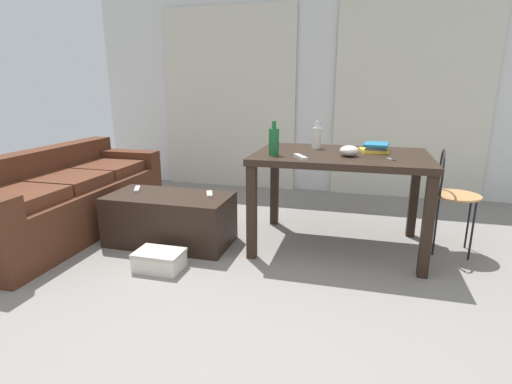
% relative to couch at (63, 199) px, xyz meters
% --- Properties ---
extents(ground_plane, '(8.03, 8.03, 0.00)m').
position_rel_couch_xyz_m(ground_plane, '(2.00, 0.04, -0.30)').
color(ground_plane, gray).
extents(wall_back, '(5.69, 0.10, 2.52)m').
position_rel_couch_xyz_m(wall_back, '(2.00, 2.12, 0.96)').
color(wall_back, silver).
rests_on(wall_back, ground).
extents(curtains, '(3.89, 0.03, 2.24)m').
position_rel_couch_xyz_m(curtains, '(2.00, 2.03, 0.82)').
color(curtains, beige).
rests_on(curtains, ground).
extents(couch, '(0.83, 2.09, 0.73)m').
position_rel_couch_xyz_m(couch, '(0.00, 0.00, 0.00)').
color(couch, '#4C2819').
rests_on(couch, ground).
extents(coffee_table, '(1.02, 0.52, 0.42)m').
position_rel_couch_xyz_m(coffee_table, '(1.06, -0.00, -0.09)').
color(coffee_table, black).
rests_on(coffee_table, ground).
extents(craft_table, '(1.34, 0.91, 0.78)m').
position_rel_couch_xyz_m(craft_table, '(2.43, 0.29, 0.38)').
color(craft_table, black).
rests_on(craft_table, ground).
extents(wire_chair, '(0.36, 0.38, 0.83)m').
position_rel_couch_xyz_m(wire_chair, '(3.26, 0.42, 0.22)').
color(wire_chair, '#B7844C').
rests_on(wire_chair, ground).
extents(bottle_near, '(0.08, 0.08, 0.23)m').
position_rel_couch_xyz_m(bottle_near, '(2.21, 0.49, 0.57)').
color(bottle_near, beige).
rests_on(bottle_near, craft_table).
extents(bottle_far, '(0.08, 0.08, 0.26)m').
position_rel_couch_xyz_m(bottle_far, '(1.93, 0.07, 0.59)').
color(bottle_far, '#195B2D').
rests_on(bottle_far, craft_table).
extents(bowl, '(0.15, 0.15, 0.08)m').
position_rel_couch_xyz_m(bowl, '(2.50, 0.17, 0.52)').
color(bowl, beige).
rests_on(bowl, craft_table).
extents(book_stack, '(0.24, 0.27, 0.07)m').
position_rel_couch_xyz_m(book_stack, '(2.69, 0.43, 0.52)').
color(book_stack, gold).
rests_on(book_stack, craft_table).
extents(tv_remote_on_table, '(0.13, 0.18, 0.02)m').
position_rel_couch_xyz_m(tv_remote_on_table, '(2.16, -0.03, 0.49)').
color(tv_remote_on_table, '#B7B7B2').
rests_on(tv_remote_on_table, craft_table).
extents(scissors, '(0.07, 0.10, 0.00)m').
position_rel_couch_xyz_m(scissors, '(2.80, 0.10, 0.48)').
color(scissors, '#9EA0A5').
rests_on(scissors, craft_table).
extents(tv_remote_primary, '(0.10, 0.17, 0.02)m').
position_rel_couch_xyz_m(tv_remote_primary, '(1.39, 0.09, 0.13)').
color(tv_remote_primary, '#B7B7B2').
rests_on(tv_remote_primary, coffee_table).
extents(tv_remote_secondary, '(0.11, 0.18, 0.02)m').
position_rel_couch_xyz_m(tv_remote_secondary, '(0.72, 0.08, 0.13)').
color(tv_remote_secondary, '#B7B7B2').
rests_on(tv_remote_secondary, coffee_table).
extents(shoebox, '(0.34, 0.24, 0.14)m').
position_rel_couch_xyz_m(shoebox, '(1.22, -0.49, -0.23)').
color(shoebox, beige).
rests_on(shoebox, ground).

